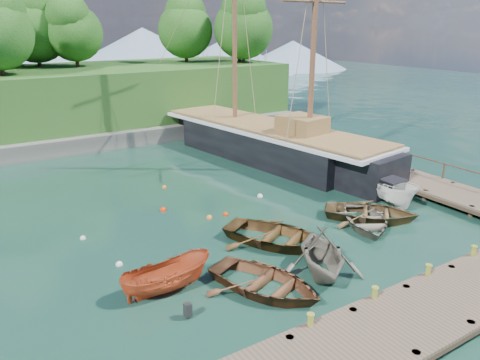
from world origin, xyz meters
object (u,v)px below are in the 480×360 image
(schooner, at_px, (269,145))
(motorboat_orange, at_px, (168,291))
(cabin_boat_white, at_px, (389,202))
(rowboat_4, at_px, (371,219))
(rowboat_0, at_px, (265,291))
(rowboat_2, at_px, (276,244))
(rowboat_1, at_px, (320,273))
(rowboat_3, at_px, (365,225))

(schooner, bearing_deg, motorboat_orange, -145.98)
(cabin_boat_white, bearing_deg, rowboat_4, -140.50)
(cabin_boat_white, bearing_deg, rowboat_0, -145.34)
(rowboat_0, xyz_separation_m, cabin_boat_white, (11.62, 3.88, 0.00))
(rowboat_2, bearing_deg, rowboat_0, -162.17)
(motorboat_orange, xyz_separation_m, cabin_boat_white, (14.85, 1.86, 0.00))
(rowboat_1, xyz_separation_m, rowboat_2, (0.09, 3.22, 0.00))
(rowboat_4, xyz_separation_m, motorboat_orange, (-12.03, -0.64, 0.00))
(rowboat_0, xyz_separation_m, rowboat_2, (2.83, 3.07, 0.00))
(rowboat_4, xyz_separation_m, schooner, (2.21, 12.34, 1.13))
(rowboat_1, height_order, rowboat_4, rowboat_1)
(motorboat_orange, bearing_deg, rowboat_3, -89.56)
(rowboat_2, xyz_separation_m, cabin_boat_white, (8.79, 0.81, 0.00))
(rowboat_3, bearing_deg, rowboat_0, -132.30)
(rowboat_1, height_order, schooner, schooner)
(rowboat_3, height_order, schooner, schooner)
(rowboat_1, bearing_deg, rowboat_4, 53.35)
(rowboat_2, relative_size, motorboat_orange, 1.38)
(rowboat_0, bearing_deg, rowboat_2, 25.23)
(rowboat_2, distance_m, cabin_boat_white, 8.82)
(motorboat_orange, xyz_separation_m, schooner, (14.24, 12.99, 1.13))
(cabin_boat_white, bearing_deg, rowboat_2, -158.56)
(rowboat_0, relative_size, rowboat_3, 1.09)
(rowboat_0, xyz_separation_m, schooner, (11.00, 15.01, 1.13))
(rowboat_4, bearing_deg, rowboat_1, 161.76)
(rowboat_3, height_order, motorboat_orange, motorboat_orange)
(schooner, bearing_deg, rowboat_1, -126.94)
(rowboat_4, relative_size, schooner, 0.17)
(rowboat_0, bearing_deg, rowboat_1, -25.14)
(rowboat_1, relative_size, rowboat_2, 0.79)
(rowboat_2, bearing_deg, rowboat_4, -33.46)
(rowboat_3, relative_size, rowboat_4, 0.91)
(rowboat_1, bearing_deg, rowboat_3, 53.47)
(rowboat_4, height_order, motorboat_orange, motorboat_orange)
(rowboat_0, distance_m, rowboat_4, 9.18)
(rowboat_3, bearing_deg, schooner, 108.18)
(cabin_boat_white, xyz_separation_m, schooner, (-0.62, 11.13, 1.13))
(rowboat_0, distance_m, rowboat_2, 4.18)
(rowboat_0, distance_m, cabin_boat_white, 12.25)
(rowboat_1, distance_m, schooner, 17.29)
(motorboat_orange, bearing_deg, cabin_boat_white, -83.79)
(rowboat_4, distance_m, cabin_boat_white, 3.08)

